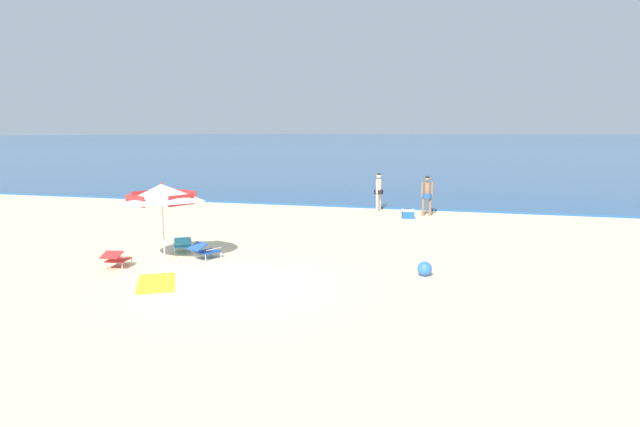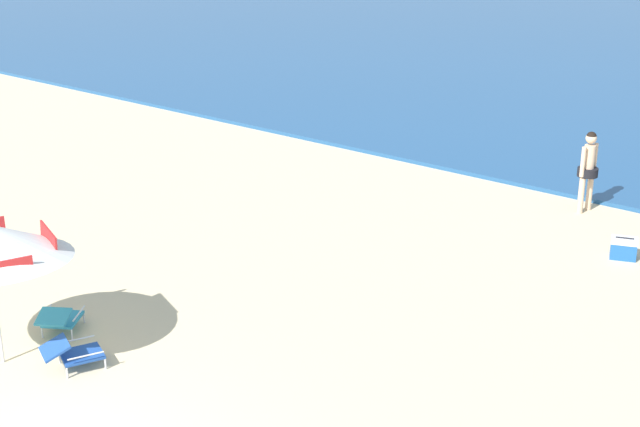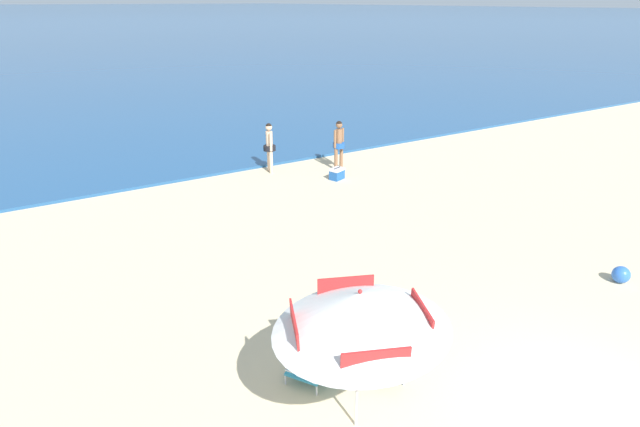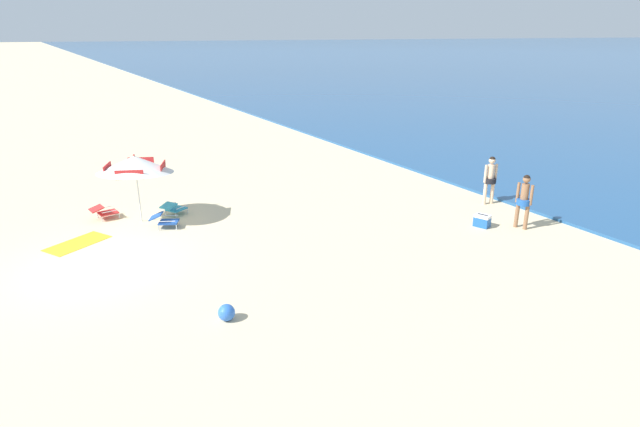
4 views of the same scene
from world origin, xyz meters
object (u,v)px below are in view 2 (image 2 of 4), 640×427
lounge_chair_beside_umbrella (72,352)px  person_standing_near_shore (588,166)px  lounge_chair_under_umbrella (60,318)px  cooler_box (624,248)px

lounge_chair_beside_umbrella → person_standing_near_shore: bearing=72.9°
lounge_chair_under_umbrella → lounge_chair_beside_umbrella: lounge_chair_beside_umbrella is taller
cooler_box → lounge_chair_under_umbrella: bearing=-125.4°
person_standing_near_shore → cooler_box: bearing=-50.8°
person_standing_near_shore → lounge_chair_under_umbrella: bearing=-112.9°
person_standing_near_shore → cooler_box: (1.61, -1.97, -0.83)m
lounge_chair_beside_umbrella → person_standing_near_shore: (3.40, 11.07, 0.76)m
lounge_chair_under_umbrella → person_standing_near_shore: person_standing_near_shore is taller
lounge_chair_beside_umbrella → cooler_box: 10.38m
person_standing_near_shore → lounge_chair_beside_umbrella: bearing=-107.1°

